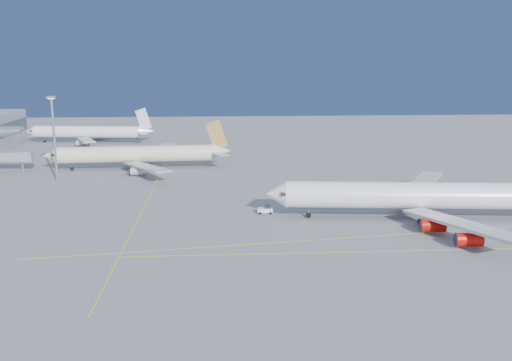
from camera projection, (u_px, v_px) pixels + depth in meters
name	position (u px, v px, depth m)	size (l,w,h in m)	color
ground	(315.00, 231.00, 124.65)	(500.00, 500.00, 0.00)	slate
jet_bridge	(0.00, 157.00, 187.96)	(23.60, 3.60, 6.90)	gray
taxiway_lines	(246.00, 224.00, 129.91)	(118.86, 140.00, 0.02)	yellow
airliner_virgin	(422.00, 196.00, 133.10)	(73.36, 65.57, 18.09)	white
airliner_etihad	(139.00, 154.00, 193.36)	(63.10, 58.25, 16.47)	beige
airliner_third	(90.00, 132.00, 252.75)	(58.54, 53.65, 15.70)	white
pushback_tug	(266.00, 210.00, 138.62)	(3.77, 2.47, 2.05)	white
light_mast	(54.00, 132.00, 170.96)	(2.25, 2.25, 25.99)	gray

